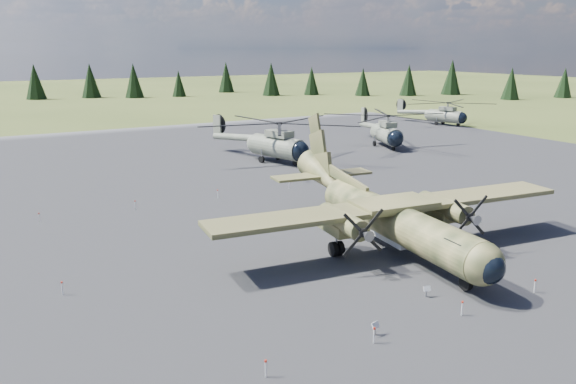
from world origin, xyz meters
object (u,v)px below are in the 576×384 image
transport_plane (385,211)px  helicopter_far (445,109)px  helicopter_mid (387,124)px  helicopter_near (276,134)px

transport_plane → helicopter_far: (52.64, 47.14, 0.48)m
transport_plane → helicopter_mid: size_ratio=1.15×
transport_plane → helicopter_mid: bearing=56.8°
helicopter_far → transport_plane: bearing=-153.7°
helicopter_far → helicopter_mid: bearing=-167.2°
helicopter_mid → transport_plane: bearing=-110.3°
transport_plane → helicopter_mid: (27.36, 33.47, 0.79)m
transport_plane → helicopter_near: 32.18m
helicopter_mid → helicopter_near: bearing=-154.3°
transport_plane → helicopter_near: size_ratio=1.06×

